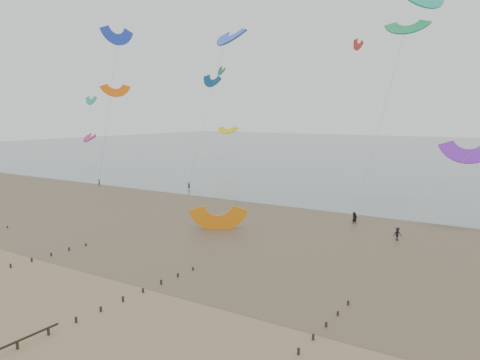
% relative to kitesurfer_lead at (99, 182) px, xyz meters
% --- Properties ---
extents(ground, '(500.00, 500.00, 0.00)m').
position_rel_kitesurfer_lead_xyz_m(ground, '(53.36, -48.35, -0.89)').
color(ground, brown).
rests_on(ground, ground).
extents(sea_and_shore, '(500.00, 665.00, 0.03)m').
position_rel_kitesurfer_lead_xyz_m(sea_and_shore, '(49.28, -13.95, -0.88)').
color(sea_and_shore, '#475654').
rests_on(sea_and_shore, ground).
extents(kitesurfer_lead, '(0.77, 0.75, 1.78)m').
position_rel_kitesurfer_lead_xyz_m(kitesurfer_lead, '(0.00, 0.00, 0.00)').
color(kitesurfer_lead, black).
rests_on(kitesurfer_lead, ground).
extents(kitesurfers, '(97.81, 20.80, 1.88)m').
position_rel_kitesurfer_lead_xyz_m(kitesurfers, '(82.31, -0.67, -0.02)').
color(kitesurfers, black).
rests_on(kitesurfers, ground).
extents(grounded_kite, '(9.33, 8.90, 4.05)m').
position_rel_kitesurfer_lead_xyz_m(grounded_kite, '(49.06, -19.59, -0.89)').
color(grounded_kite, orange).
rests_on(grounded_kite, ground).
extents(kites_airborne, '(245.36, 113.92, 38.87)m').
position_rel_kitesurfer_lead_xyz_m(kites_airborne, '(46.03, 39.34, 22.43)').
color(kites_airborne, '#1964B6').
rests_on(kites_airborne, ground).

